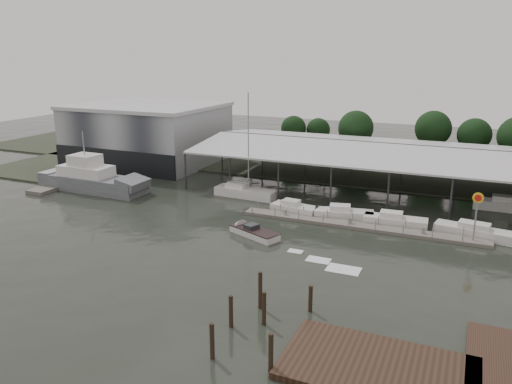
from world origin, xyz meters
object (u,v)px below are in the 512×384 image
at_px(white_sailboat, 245,192).
at_px(speedboat_underway, 251,231).
at_px(shell_fuel_sign, 477,208).
at_px(grey_trawler, 93,180).

distance_m(white_sailboat, speedboat_underway, 15.06).
height_order(shell_fuel_sign, grey_trawler, grey_trawler).
relative_size(grey_trawler, speedboat_underway, 1.02).
bearing_deg(speedboat_underway, shell_fuel_sign, -139.86).
distance_m(shell_fuel_sign, grey_trawler, 50.99).
xyz_separation_m(shell_fuel_sign, white_sailboat, (-29.38, 6.31, -3.26)).
relative_size(shell_fuel_sign, white_sailboat, 0.38).
distance_m(grey_trawler, white_sailboat, 22.37).
bearing_deg(shell_fuel_sign, white_sailboat, 167.89).
bearing_deg(grey_trawler, shell_fuel_sign, 0.26).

